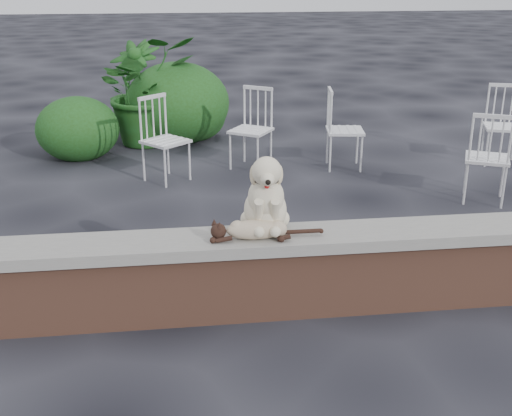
{
  "coord_description": "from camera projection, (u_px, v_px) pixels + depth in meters",
  "views": [
    {
      "loc": [
        -1.56,
        -3.92,
        2.28
      ],
      "look_at": [
        -1.04,
        0.2,
        0.7
      ],
      "focal_mm": 45.08,
      "sensor_mm": 36.0,
      "label": 1
    }
  ],
  "objects": [
    {
      "name": "dog",
      "position": [
        265.0,
        191.0,
        4.29
      ],
      "size": [
        0.4,
        0.51,
        0.56
      ],
      "primitive_type": null,
      "rotation": [
        0.0,
        0.0,
        -0.08
      ],
      "color": "beige",
      "rests_on": "capstone"
    },
    {
      "name": "chair_d",
      "position": [
        503.0,
        126.0,
        7.69
      ],
      "size": [
        0.71,
        0.71,
        0.94
      ],
      "primitive_type": null,
      "rotation": [
        0.0,
        0.0,
        -0.32
      ],
      "color": "white",
      "rests_on": "ground"
    },
    {
      "name": "ground",
      "position": [
        402.0,
        302.0,
        4.62
      ],
      "size": [
        60.0,
        60.0,
        0.0
      ],
      "primitive_type": "plane",
      "color": "black",
      "rests_on": "ground"
    },
    {
      "name": "chair_e",
      "position": [
        345.0,
        129.0,
        7.52
      ],
      "size": [
        0.63,
        0.63,
        0.94
      ],
      "primitive_type": null,
      "rotation": [
        0.0,
        0.0,
        1.43
      ],
      "color": "white",
      "rests_on": "ground"
    },
    {
      "name": "brick_wall",
      "position": [
        405.0,
        271.0,
        4.54
      ],
      "size": [
        6.0,
        0.3,
        0.5
      ],
      "primitive_type": "cube",
      "color": "brown",
      "rests_on": "ground"
    },
    {
      "name": "chair_c",
      "position": [
        488.0,
        157.0,
        6.45
      ],
      "size": [
        0.75,
        0.75,
        0.94
      ],
      "primitive_type": null,
      "rotation": [
        0.0,
        0.0,
        2.7
      ],
      "color": "white",
      "rests_on": "ground"
    },
    {
      "name": "chair_b",
      "position": [
        251.0,
        129.0,
        7.53
      ],
      "size": [
        0.78,
        0.78,
        0.94
      ],
      "primitive_type": null,
      "rotation": [
        0.0,
        0.0,
        -0.59
      ],
      "color": "white",
      "rests_on": "ground"
    },
    {
      "name": "shrubbery",
      "position": [
        159.0,
        111.0,
        8.59
      ],
      "size": [
        2.47,
        1.85,
        1.12
      ],
      "color": "#1C4313",
      "rests_on": "ground"
    },
    {
      "name": "cat",
      "position": [
        256.0,
        228.0,
        4.22
      ],
      "size": [
        0.9,
        0.28,
        0.15
      ],
      "primitive_type": null,
      "rotation": [
        0.0,
        0.0,
        -0.08
      ],
      "color": "tan",
      "rests_on": "capstone"
    },
    {
      "name": "potted_plant_a",
      "position": [
        146.0,
        90.0,
        8.5
      ],
      "size": [
        1.65,
        1.57,
        1.43
      ],
      "primitive_type": "imported",
      "rotation": [
        0.0,
        0.0,
        0.46
      ],
      "color": "#1C4313",
      "rests_on": "ground"
    },
    {
      "name": "potted_plant_b",
      "position": [
        136.0,
        88.0,
        8.99
      ],
      "size": [
        1.03,
        1.03,
        1.31
      ],
      "primitive_type": "imported",
      "rotation": [
        0.0,
        0.0,
        -0.64
      ],
      "color": "#1C4313",
      "rests_on": "ground"
    },
    {
      "name": "chair_a",
      "position": [
        166.0,
        140.0,
        7.07
      ],
      "size": [
        0.79,
        0.79,
        0.94
      ],
      "primitive_type": null,
      "rotation": [
        0.0,
        0.0,
        0.73
      ],
      "color": "white",
      "rests_on": "ground"
    },
    {
      "name": "capstone",
      "position": [
        408.0,
        233.0,
        4.43
      ],
      "size": [
        6.2,
        0.4,
        0.08
      ],
      "primitive_type": "cube",
      "color": "slate",
      "rests_on": "brick_wall"
    }
  ]
}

